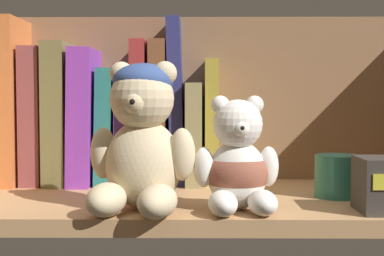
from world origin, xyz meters
TOP-DOWN VIEW (x-y plane):
  - shelf_board at (0.00, 0.00)cm, footprint 67.63×30.11cm
  - shelf_back_panel at (0.00, 15.66)cm, footprint 70.03×1.20cm
  - book_0 at (-31.12, 11.68)cm, footprint 2.39×12.65cm
  - book_1 at (-28.30, 11.68)cm, footprint 2.36×14.29cm
  - book_2 at (-25.16, 11.68)cm, footprint 3.01×12.10cm
  - book_3 at (-21.55, 11.68)cm, footprint 3.31×13.46cm
  - book_4 at (-17.81, 11.68)cm, footprint 3.73×14.29cm
  - book_5 at (-14.59, 11.68)cm, footprint 2.66×11.37cm
  - book_6 at (-12.00, 11.68)cm, footprint 2.04×9.25cm
  - book_7 at (-9.43, 11.68)cm, footprint 2.21×12.68cm
  - book_8 at (-6.67, 11.68)cm, footprint 2.40×12.34cm
  - book_9 at (-4.01, 11.68)cm, footprint 2.80×9.58cm
  - book_10 at (-1.32, 11.68)cm, footprint 2.45×12.48cm
  - book_11 at (1.36, 11.68)cm, footprint 2.00×9.43cm
  - teddy_bear_larger at (-7.21, -9.85)cm, footprint 12.84×13.32cm
  - teddy_bear_smaller at (3.97, -9.73)cm, footprint 9.83×10.35cm
  - pillar_candle at (17.72, -0.99)cm, footprint 5.98×5.98cm

SIDE VIEW (x-z plane):
  - shelf_board at x=0.00cm, z-range 0.00..2.00cm
  - pillar_candle at x=17.72cm, z-range 2.00..7.57cm
  - teddy_bear_smaller at x=3.97cm, z-range 0.57..13.92cm
  - book_10 at x=-1.32cm, z-range 2.00..17.23cm
  - book_0 at x=-31.12cm, z-range 2.00..17.70cm
  - teddy_bear_larger at x=-7.21cm, z-range 1.55..18.88cm
  - book_5 at x=-14.59cm, z-range 1.98..19.42cm
  - book_6 at x=-12.00cm, z-range 2.00..20.04cm
  - book_11 at x=1.36cm, z-range 2.00..20.78cm
  - book_4 at x=-17.81cm, z-range 1.97..22.33cm
  - book_2 at x=-25.16cm, z-range 2.00..22.52cm
  - book_3 at x=-21.55cm, z-range 2.00..23.21cm
  - book_7 at x=-9.43cm, z-range 2.00..23.49cm
  - book_8 at x=-6.67cm, z-range 2.00..23.50cm
  - shelf_back_panel at x=0.00cm, z-range 0.00..27.82cm
  - book_1 at x=-28.30cm, z-range 2.00..26.84cm
  - book_9 at x=-4.01cm, z-range 1.97..27.00cm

